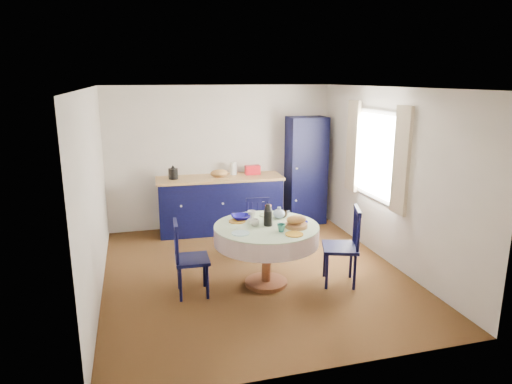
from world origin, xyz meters
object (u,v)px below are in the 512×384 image
at_px(mug_a, 255,222).
at_px(mug_d, 252,215).
at_px(kitchen_counter, 220,203).
at_px(chair_left, 189,258).
at_px(mug_c, 283,214).
at_px(cobalt_bowl, 241,217).
at_px(mug_b, 281,228).
at_px(chair_right, 344,246).
at_px(dining_table, 267,235).
at_px(pantry_cabinet, 306,170).
at_px(chair_far, 259,228).

height_order(mug_a, mug_d, mug_d).
bearing_deg(mug_a, kitchen_counter, 90.36).
xyz_separation_m(kitchen_counter, chair_left, (-0.83, -2.30, -0.01)).
height_order(mug_c, mug_d, mug_d).
bearing_deg(kitchen_counter, cobalt_bowl, -90.11).
xyz_separation_m(mug_b, mug_d, (-0.21, 0.62, 0.00)).
xyz_separation_m(chair_right, mug_a, (-1.12, 0.25, 0.33)).
bearing_deg(kitchen_counter, mug_c, -74.14).
relative_size(chair_right, mug_b, 9.80).
bearing_deg(kitchen_counter, chair_right, -63.07).
bearing_deg(chair_right, kitchen_counter, -136.31).
bearing_deg(cobalt_bowl, mug_a, -70.12).
bearing_deg(chair_right, chair_left, -76.67).
xyz_separation_m(mug_a, mug_b, (0.25, -0.30, 0.00)).
distance_m(chair_left, mug_b, 1.19).
relative_size(kitchen_counter, mug_c, 18.44).
bearing_deg(chair_right, dining_table, -83.82).
bearing_deg(chair_left, dining_table, -86.62).
distance_m(chair_left, mug_a, 0.92).
xyz_separation_m(mug_a, mug_d, (0.04, 0.32, 0.01)).
xyz_separation_m(dining_table, mug_b, (0.10, -0.28, 0.17)).
xyz_separation_m(pantry_cabinet, chair_far, (-1.28, -1.41, -0.53)).
bearing_deg(mug_c, cobalt_bowl, 174.38).
relative_size(mug_b, cobalt_bowl, 0.42).
bearing_deg(chair_left, cobalt_bowl, -62.82).
relative_size(chair_left, mug_c, 8.03).
distance_m(chair_left, cobalt_bowl, 0.89).
distance_m(chair_left, mug_d, 1.03).
height_order(dining_table, mug_c, dining_table).
relative_size(chair_left, mug_b, 9.09).
bearing_deg(pantry_cabinet, mug_b, -115.33).
height_order(pantry_cabinet, cobalt_bowl, pantry_cabinet).
distance_m(mug_a, cobalt_bowl, 0.32).
bearing_deg(mug_b, chair_right, 3.36).
xyz_separation_m(chair_far, mug_d, (-0.28, -0.63, 0.42)).
distance_m(mug_d, cobalt_bowl, 0.16).
height_order(chair_left, cobalt_bowl, chair_left).
height_order(chair_left, chair_right, chair_right).
height_order(kitchen_counter, chair_left, kitchen_counter).
bearing_deg(chair_far, cobalt_bowl, -118.29).
xyz_separation_m(pantry_cabinet, dining_table, (-1.45, -2.39, -0.29)).
relative_size(mug_b, mug_c, 0.88).
bearing_deg(pantry_cabinet, cobalt_bowl, -128.14).
xyz_separation_m(kitchen_counter, pantry_cabinet, (1.62, 0.10, 0.48)).
bearing_deg(mug_d, kitchen_counter, 91.74).
xyz_separation_m(kitchen_counter, cobalt_bowl, (-0.09, -1.96, 0.34)).
height_order(pantry_cabinet, mug_a, pantry_cabinet).
height_order(mug_b, cobalt_bowl, mug_b).
bearing_deg(chair_far, mug_c, -73.83).
relative_size(chair_left, chair_far, 1.09).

